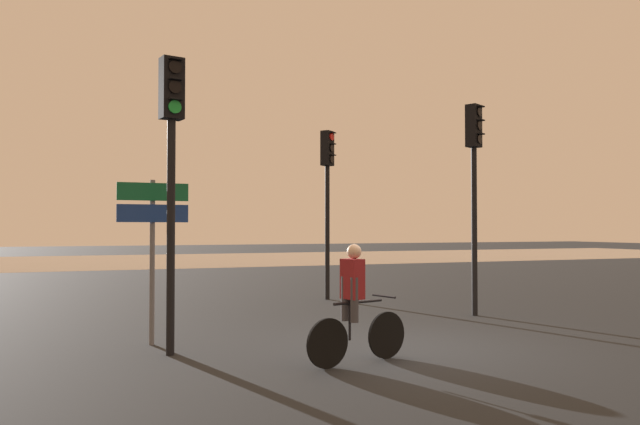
{
  "coord_description": "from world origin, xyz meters",
  "views": [
    {
      "loc": [
        -4.73,
        -8.45,
        1.84
      ],
      "look_at": [
        0.5,
        5.0,
        2.2
      ],
      "focal_mm": 35.0,
      "sensor_mm": 36.0,
      "label": 1
    }
  ],
  "objects_px": {
    "traffic_light_near_left": "(171,147)",
    "direction_sign_post": "(153,231)",
    "traffic_light_center": "(327,182)",
    "cyclist": "(355,303)",
    "traffic_light_near_right": "(474,169)"
  },
  "relations": [
    {
      "from": "traffic_light_near_left",
      "to": "direction_sign_post",
      "type": "relative_size",
      "value": 1.66
    },
    {
      "from": "cyclist",
      "to": "traffic_light_near_left",
      "type": "bearing_deg",
      "value": -139.36
    },
    {
      "from": "traffic_light_near_left",
      "to": "traffic_light_center",
      "type": "xyz_separation_m",
      "value": [
        4.75,
        5.72,
        0.02
      ]
    },
    {
      "from": "traffic_light_near_left",
      "to": "direction_sign_post",
      "type": "distance_m",
      "value": 1.52
    },
    {
      "from": "traffic_light_center",
      "to": "traffic_light_near_right",
      "type": "xyz_separation_m",
      "value": [
        1.79,
        -3.86,
        0.06
      ]
    },
    {
      "from": "traffic_light_near_left",
      "to": "traffic_light_near_right",
      "type": "bearing_deg",
      "value": -176.19
    },
    {
      "from": "traffic_light_near_left",
      "to": "traffic_light_near_right",
      "type": "relative_size",
      "value": 0.97
    },
    {
      "from": "direction_sign_post",
      "to": "traffic_light_near_left",
      "type": "bearing_deg",
      "value": 98.81
    },
    {
      "from": "traffic_light_near_left",
      "to": "direction_sign_post",
      "type": "xyz_separation_m",
      "value": [
        -0.16,
        0.9,
        -1.22
      ]
    },
    {
      "from": "traffic_light_near_left",
      "to": "cyclist",
      "type": "height_order",
      "value": "traffic_light_near_left"
    },
    {
      "from": "traffic_light_near_right",
      "to": "traffic_light_near_left",
      "type": "bearing_deg",
      "value": -12.29
    },
    {
      "from": "traffic_light_center",
      "to": "cyclist",
      "type": "height_order",
      "value": "traffic_light_center"
    },
    {
      "from": "traffic_light_center",
      "to": "traffic_light_near_right",
      "type": "relative_size",
      "value": 0.98
    },
    {
      "from": "traffic_light_near_right",
      "to": "cyclist",
      "type": "bearing_deg",
      "value": 9.76
    },
    {
      "from": "traffic_light_near_right",
      "to": "traffic_light_center",
      "type": "bearing_deg",
      "value": -93.28
    }
  ]
}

